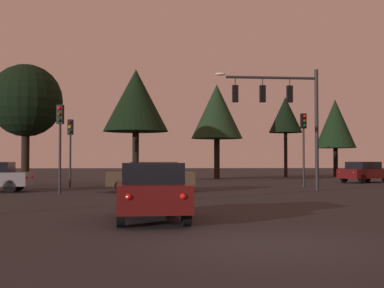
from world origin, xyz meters
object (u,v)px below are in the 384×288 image
at_px(traffic_signal_mast_arm, 285,105).
at_px(tree_right_cluster, 26,101).
at_px(car_crossing_left, 151,176).
at_px(tree_left_far, 285,115).
at_px(car_nearside_lane, 151,190).
at_px(traffic_light_corner_right, 60,131).
at_px(tree_lot_edge, 217,112).
at_px(car_far_lane, 364,172).
at_px(traffic_light_corner_left, 70,139).
at_px(traffic_light_median, 304,135).
at_px(tree_behind_sign, 136,101).
at_px(tree_center_horizon, 335,124).

relative_size(traffic_signal_mast_arm, tree_right_cluster, 0.84).
bearing_deg(car_crossing_left, tree_left_far, 61.50).
distance_m(car_nearside_lane, car_crossing_left, 13.03).
bearing_deg(traffic_light_corner_right, car_nearside_lane, -69.24).
relative_size(car_crossing_left, tree_left_far, 0.57).
bearing_deg(tree_lot_edge, car_far_lane, -43.98).
relative_size(traffic_signal_mast_arm, tree_left_far, 0.82).
bearing_deg(traffic_light_corner_right, tree_right_cluster, 112.08).
bearing_deg(tree_lot_edge, traffic_light_corner_left, -125.22).
bearing_deg(car_nearside_lane, car_far_lane, 56.63).
relative_size(traffic_light_corner_left, traffic_light_median, 0.91).
xyz_separation_m(traffic_light_corner_right, car_far_lane, (19.75, 12.05, -2.20)).
bearing_deg(car_crossing_left, traffic_light_corner_left, 135.43).
xyz_separation_m(traffic_light_corner_left, tree_behind_sign, (3.74, 3.58, 2.72)).
distance_m(tree_left_far, tree_right_cluster, 27.07).
xyz_separation_m(traffic_light_corner_left, traffic_light_median, (13.94, -0.49, 0.27)).
bearing_deg(tree_behind_sign, car_nearside_lane, -87.18).
height_order(tree_behind_sign, tree_center_horizon, tree_center_horizon).
relative_size(car_far_lane, tree_left_far, 0.56).
distance_m(car_nearside_lane, car_far_lane, 28.06).
relative_size(car_nearside_lane, car_crossing_left, 0.91).
bearing_deg(traffic_light_corner_left, tree_center_horizon, 41.21).
bearing_deg(traffic_signal_mast_arm, traffic_light_corner_left, 161.56).
height_order(car_far_lane, tree_left_far, tree_left_far).
bearing_deg(car_far_lane, traffic_signal_mast_arm, -130.80).
height_order(car_far_lane, tree_lot_edge, tree_lot_edge).
bearing_deg(car_nearside_lane, traffic_light_median, 62.07).
xyz_separation_m(traffic_light_corner_right, tree_center_horizon, (22.85, 26.79, 2.33)).
height_order(traffic_light_corner_right, tree_left_far, tree_left_far).
bearing_deg(traffic_light_median, car_far_lane, 44.50).
bearing_deg(traffic_signal_mast_arm, traffic_light_median, 59.53).
bearing_deg(traffic_signal_mast_arm, car_nearside_lane, -117.27).
height_order(car_crossing_left, tree_center_horizon, tree_center_horizon).
xyz_separation_m(traffic_light_median, tree_right_cluster, (-17.21, 3.37, 2.29)).
relative_size(car_crossing_left, tree_right_cluster, 0.58).
distance_m(car_crossing_left, car_far_lane, 18.62).
height_order(traffic_light_corner_right, tree_right_cluster, tree_right_cluster).
bearing_deg(traffic_light_median, traffic_light_corner_left, 177.98).
distance_m(car_crossing_left, tree_right_cluster, 12.00).
height_order(traffic_signal_mast_arm, car_nearside_lane, traffic_signal_mast_arm).
relative_size(traffic_light_corner_left, tree_left_far, 0.51).
relative_size(car_far_lane, tree_lot_edge, 0.53).
height_order(car_crossing_left, tree_behind_sign, tree_behind_sign).
xyz_separation_m(traffic_signal_mast_arm, tree_right_cluster, (-15.17, 6.84, 0.88)).
height_order(tree_left_far, tree_lot_edge, tree_lot_edge).
xyz_separation_m(tree_behind_sign, tree_center_horizon, (19.59, 16.85, -0.26)).
xyz_separation_m(traffic_signal_mast_arm, tree_lot_edge, (-1.31, 18.97, 1.42)).
xyz_separation_m(traffic_light_corner_left, traffic_light_corner_right, (0.48, -6.36, 0.13)).
distance_m(traffic_light_corner_right, car_far_lane, 23.24).
bearing_deg(car_far_lane, traffic_light_corner_right, -148.62).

